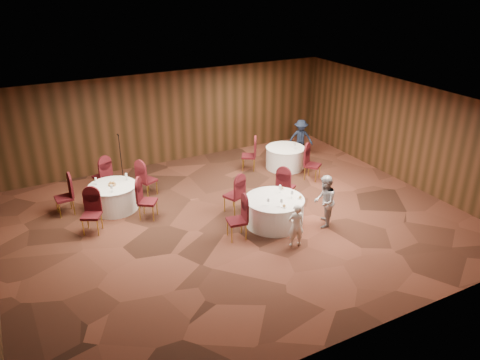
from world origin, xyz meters
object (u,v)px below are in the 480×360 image
mic_stand (122,168)px  man_c (301,138)px  woman_b (324,201)px  table_main (274,211)px  table_right (285,157)px  woman_a (296,225)px  table_left (114,197)px

mic_stand → man_c: (6.39, -0.82, 0.22)m
man_c → woman_b: bearing=-86.6°
woman_b → table_main: bearing=-83.2°
mic_stand → man_c: mic_stand is taller
mic_stand → woman_b: (4.02, -5.37, 0.26)m
table_main → table_right: size_ratio=1.20×
woman_a → man_c: bearing=-113.7°
table_right → woman_a: (-2.50, -4.37, 0.20)m
table_right → table_main: bearing=-127.0°
woman_a → table_left: bearing=-37.4°
table_main → table_left: 4.63m
table_main → man_c: man_c is taller
mic_stand → woman_a: mic_stand is taller
table_left → table_right: (6.02, 0.30, 0.00)m
table_right → woman_a: 5.04m
table_main → mic_stand: 5.49m
table_main → woman_b: 1.37m
man_c → table_right: bearing=-117.5°
mic_stand → woman_b: size_ratio=1.11×
table_main → table_left: (-3.64, 2.86, -0.00)m
table_main → mic_stand: size_ratio=1.00×
table_left → table_right: same height
table_right → woman_a: woman_a is taller
woman_b → man_c: size_ratio=1.05×
woman_b → man_c: 5.13m
table_main → woman_a: 1.23m
table_main → man_c: size_ratio=1.16×
table_right → man_c: (1.09, 0.67, 0.32)m
man_c → woman_a: bearing=-94.6°
table_main → woman_b: size_ratio=1.11×
table_left → woman_a: bearing=-49.1°
woman_a → table_main: bearing=-83.7°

